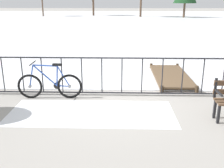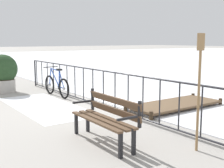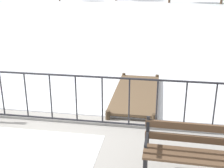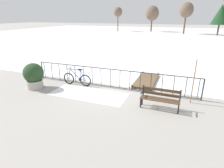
% 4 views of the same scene
% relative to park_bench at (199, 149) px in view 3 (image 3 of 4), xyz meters
% --- Properties ---
extents(ground_plane, '(160.00, 160.00, 0.00)m').
position_rel_park_bench_xyz_m(ground_plane, '(-2.80, 1.44, -0.51)').
color(ground_plane, '#9E9991').
extents(frozen_pond, '(80.00, 56.00, 0.03)m').
position_rel_park_bench_xyz_m(frozen_pond, '(-2.80, 29.84, -0.50)').
color(frozen_pond, white).
rests_on(frozen_pond, ground).
extents(railing_fence, '(9.06, 0.06, 1.07)m').
position_rel_park_bench_xyz_m(railing_fence, '(-2.80, 1.44, 0.05)').
color(railing_fence, '#232328').
rests_on(railing_fence, ground).
extents(park_bench, '(1.61, 0.52, 0.89)m').
position_rel_park_bench_xyz_m(park_bench, '(0.00, 0.00, 0.00)').
color(park_bench, brown).
rests_on(park_bench, ground).
extents(wooden_dock, '(1.10, 2.82, 0.20)m').
position_rel_park_bench_xyz_m(wooden_dock, '(-1.17, 3.10, -0.39)').
color(wooden_dock, brown).
rests_on(wooden_dock, ground).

